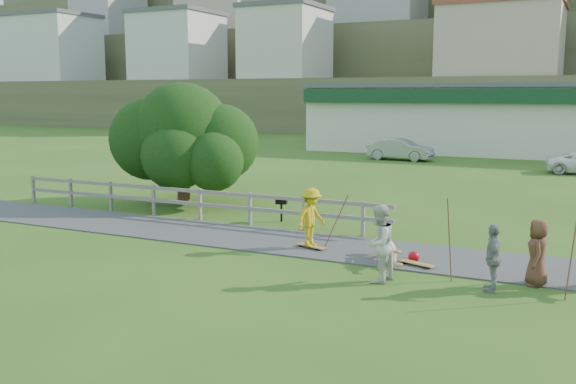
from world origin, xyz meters
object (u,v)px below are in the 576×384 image
Objects in this scene: skater_rider at (311,221)px; car_silver at (400,149)px; tree at (183,152)px; spectator_a at (379,243)px; spectator_c at (538,253)px; spectator_b at (493,258)px; skater_fallen at (388,250)px; bbq at (281,210)px.

skater_rider reaches higher than car_silver.
tree is (-7.70, 4.79, 1.23)m from skater_rider.
spectator_a is at bearing -112.68° from skater_rider.
skater_rider is at bearing -165.67° from car_silver.
spectator_c is 0.36× the size of car_silver.
spectator_b is (2.51, 0.41, -0.16)m from spectator_a.
car_silver is (-7.05, 25.53, 0.39)m from skater_fallen.
spectator_c reaches higher than skater_fallen.
tree is (-10.40, 6.98, 1.14)m from spectator_a.
spectator_b reaches higher than car_silver.
tree is (-10.09, 5.22, 1.73)m from skater_fallen.
tree reaches higher than bbq.
bbq is at bearing -170.64° from car_silver.
skater_rider reaches higher than spectator_c.
skater_rider is 1.07× the size of spectator_c.
bbq is (-5.23, 5.39, -0.51)m from spectator_a.
spectator_a reaches higher than spectator_c.
skater_fallen is (2.39, -0.43, -0.50)m from skater_rider.
skater_rider is 0.92× the size of skater_fallen.
car_silver is at bearing 72.92° from skater_fallen.
bbq is (2.13, -21.90, -0.31)m from car_silver.
bbq is (5.17, -1.59, -1.65)m from tree.
bbq is (-7.74, 4.98, -0.35)m from spectator_b.
skater_fallen is 1.17× the size of spectator_c.
tree reaches higher than car_silver.
car_silver is (-10.72, 25.99, -0.06)m from spectator_c.
tree is (-12.91, 6.57, 1.30)m from spectator_b.
spectator_c is at bearing -42.13° from bbq.
car_silver is at bearing -151.75° from spectator_a.
bbq is at bearing -17.08° from tree.
car_silver is at bearing 26.92° from skater_rider.
skater_fallen is 0.41× the size of car_silver.
skater_rider is 0.26× the size of tree.
spectator_a is 28.26m from car_silver.
spectator_a is 1.21× the size of spectator_b.
skater_rider is 2.02× the size of bbq.
skater_rider is 25.53m from car_silver.
skater_rider is 0.90× the size of spectator_a.
spectator_b is at bearing -57.99° from skater_fallen.
spectator_a is (2.69, -2.19, 0.09)m from skater_rider.
skater_fallen is at bearing -160.76° from car_silver.
car_silver is 0.69× the size of tree.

